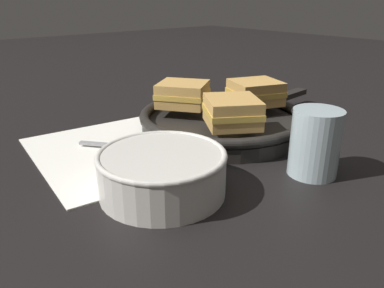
% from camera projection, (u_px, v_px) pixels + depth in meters
% --- Properties ---
extents(ground_plane, '(4.00, 4.00, 0.00)m').
position_uv_depth(ground_plane, '(144.00, 163.00, 0.59)').
color(ground_plane, black).
extents(napkin, '(0.31, 0.27, 0.00)m').
position_uv_depth(napkin, '(114.00, 150.00, 0.63)').
color(napkin, white).
rests_on(napkin, ground_plane).
extents(soup_bowl, '(0.17, 0.17, 0.06)m').
position_uv_depth(soup_bowl, '(162.00, 170.00, 0.49)').
color(soup_bowl, silver).
rests_on(soup_bowl, ground_plane).
extents(spoon, '(0.14, 0.12, 0.01)m').
position_uv_depth(spoon, '(144.00, 148.00, 0.63)').
color(spoon, '#9E9EA3').
rests_on(spoon, napkin).
extents(skillet, '(0.32, 0.45, 0.04)m').
position_uv_depth(skillet, '(223.00, 121.00, 0.72)').
color(skillet, black).
rests_on(skillet, ground_plane).
extents(sandwich_near_left, '(0.13, 0.12, 0.05)m').
position_uv_depth(sandwich_near_left, '(232.00, 112.00, 0.62)').
color(sandwich_near_left, tan).
rests_on(sandwich_near_left, skillet).
extents(sandwich_near_right, '(0.11, 0.12, 0.05)m').
position_uv_depth(sandwich_near_right, '(255.00, 92.00, 0.75)').
color(sandwich_near_right, tan).
rests_on(sandwich_near_right, skillet).
extents(sandwich_far_left, '(0.13, 0.12, 0.05)m').
position_uv_depth(sandwich_far_left, '(183.00, 94.00, 0.73)').
color(sandwich_far_left, tan).
rests_on(sandwich_far_left, skillet).
extents(drinking_glass, '(0.07, 0.07, 0.10)m').
position_uv_depth(drinking_glass, '(315.00, 143.00, 0.54)').
color(drinking_glass, silver).
rests_on(drinking_glass, ground_plane).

